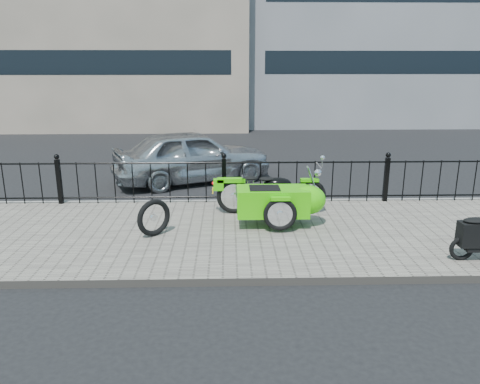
{
  "coord_description": "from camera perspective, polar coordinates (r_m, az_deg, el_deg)",
  "views": [
    {
      "loc": [
        0.09,
        -8.4,
        3.07
      ],
      "look_at": [
        0.3,
        -0.1,
        0.74
      ],
      "focal_mm": 35.0,
      "sensor_mm": 36.0,
      "label": 1
    }
  ],
  "objects": [
    {
      "name": "ground",
      "position": [
        8.94,
        -1.97,
        -4.4
      ],
      "size": [
        120.0,
        120.0,
        0.0
      ],
      "primitive_type": "plane",
      "color": "black",
      "rests_on": "ground"
    },
    {
      "name": "motorcycle_sidecar",
      "position": [
        8.73,
        5.06,
        -0.83
      ],
      "size": [
        2.28,
        1.48,
        0.98
      ],
      "color": "black",
      "rests_on": "sidewalk"
    },
    {
      "name": "sedan_car",
      "position": [
        12.25,
        -5.83,
        4.42
      ],
      "size": [
        4.36,
        3.09,
        1.38
      ],
      "primitive_type": "imported",
      "rotation": [
        0.0,
        0.0,
        1.98
      ],
      "color": "#AEB0B5",
      "rests_on": "ground"
    },
    {
      "name": "sidewalk",
      "position": [
        8.45,
        -2.0,
        -5.18
      ],
      "size": [
        30.0,
        3.8,
        0.12
      ],
      "primitive_type": "cube",
      "color": "#655E56",
      "rests_on": "ground"
    },
    {
      "name": "spare_tire",
      "position": [
        8.25,
        -10.45,
        -3.1
      ],
      "size": [
        0.55,
        0.51,
        0.66
      ],
      "primitive_type": "torus",
      "rotation": [
        1.57,
        0.0,
        0.74
      ],
      "color": "black",
      "rests_on": "sidewalk"
    },
    {
      "name": "iron_fence",
      "position": [
        10.01,
        -1.95,
        1.33
      ],
      "size": [
        14.11,
        0.11,
        1.08
      ],
      "color": "black",
      "rests_on": "sidewalk"
    },
    {
      "name": "curb",
      "position": [
        10.29,
        -1.92,
        -1.32
      ],
      "size": [
        30.0,
        0.1,
        0.12
      ],
      "primitive_type": "cube",
      "color": "gray",
      "rests_on": "ground"
    }
  ]
}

